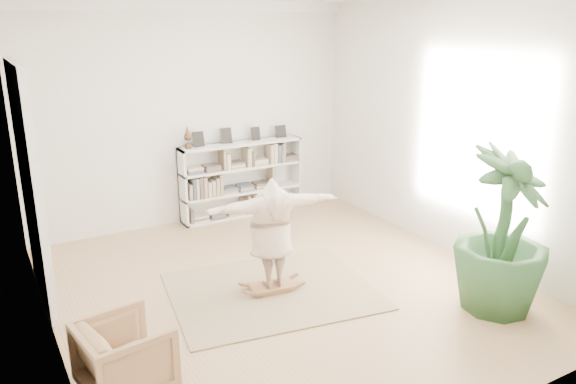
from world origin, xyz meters
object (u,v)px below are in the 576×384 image
object	(u,v)px
bookshelf	(242,180)
armchair	(125,357)
houseplant	(503,232)
rocker_board	(272,286)
person	(271,230)

from	to	relation	value
bookshelf	armchair	xyz separation A→B (m)	(-3.04, -3.93, -0.28)
armchair	houseplant	world-z (taller)	houseplant
bookshelf	armchair	size ratio (longest dim) A/B	2.85
armchair	rocker_board	bearing A→B (deg)	-71.79
rocker_board	houseplant	size ratio (longest dim) A/B	0.30
rocker_board	person	distance (m)	0.76
person	houseplant	world-z (taller)	houseplant
bookshelf	houseplant	world-z (taller)	houseplant
bookshelf	person	bearing A→B (deg)	-108.29
bookshelf	rocker_board	bearing A→B (deg)	-108.29
armchair	rocker_board	size ratio (longest dim) A/B	1.30
armchair	rocker_board	xyz separation A→B (m)	(2.10, 1.07, -0.28)
person	houseplant	size ratio (longest dim) A/B	0.88
rocker_board	armchair	bearing A→B (deg)	-144.29
bookshelf	armchair	world-z (taller)	bookshelf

